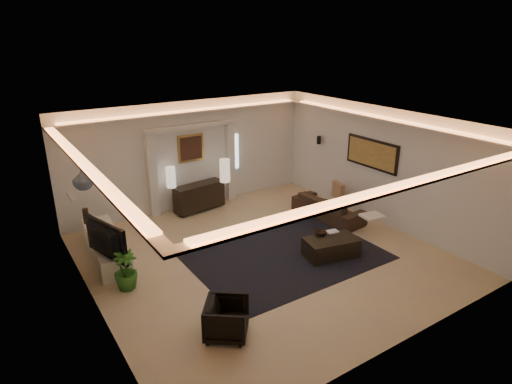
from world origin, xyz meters
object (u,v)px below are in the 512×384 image
armchair (227,319)px  console (199,196)px  sofa (328,207)px  coffee_table (331,248)px

armchair → console: bearing=16.1°
sofa → armchair: (-4.52, -2.64, 0.02)m
sofa → coffee_table: (-1.35, -1.59, -0.08)m
coffee_table → console: bearing=119.6°
console → coffee_table: (1.22, -3.89, -0.20)m
coffee_table → armchair: size_ratio=1.66×
console → sofa: size_ratio=0.71×
console → coffee_table: bearing=-80.6°
console → armchair: 5.31m
sofa → coffee_table: size_ratio=1.74×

